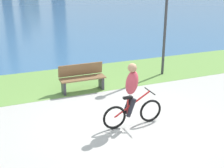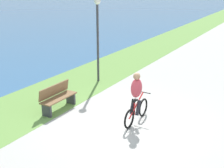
# 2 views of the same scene
# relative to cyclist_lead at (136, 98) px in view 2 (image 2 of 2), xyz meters

# --- Properties ---
(ground_plane) EXTENTS (300.00, 300.00, 0.00)m
(ground_plane) POSITION_rel_cyclist_lead_xyz_m (-0.20, 0.32, -0.83)
(ground_plane) COLOR #B2AFA8
(grass_strip_bayside) EXTENTS (120.00, 3.05, 0.01)m
(grass_strip_bayside) POSITION_rel_cyclist_lead_xyz_m (-0.20, 3.97, -0.83)
(grass_strip_bayside) COLOR #6B9947
(grass_strip_bayside) RESTS_ON ground
(cyclist_lead) EXTENTS (1.64, 0.52, 1.66)m
(cyclist_lead) POSITION_rel_cyclist_lead_xyz_m (0.00, 0.00, 0.00)
(cyclist_lead) COLOR black
(cyclist_lead) RESTS_ON ground
(bench_near_path) EXTENTS (1.50, 0.47, 0.90)m
(bench_near_path) POSITION_rel_cyclist_lead_xyz_m (-0.45, 2.80, -0.38)
(bench_near_path) COLOR brown
(bench_near_path) RESTS_ON ground
(lamppost_tall) EXTENTS (0.28, 0.28, 3.63)m
(lamppost_tall) POSITION_rel_cyclist_lead_xyz_m (2.95, 3.30, 1.57)
(lamppost_tall) COLOR #38383D
(lamppost_tall) RESTS_ON ground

